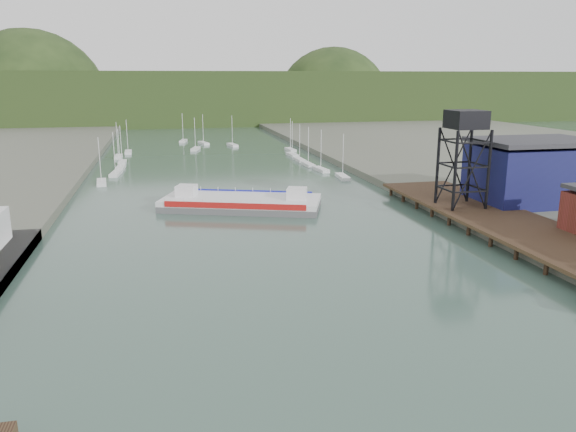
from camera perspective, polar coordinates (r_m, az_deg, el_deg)
name	(u,v)px	position (r m, az deg, el deg)	size (l,w,h in m)	color
east_pier	(516,226)	(90.10, 22.18, -0.92)	(14.00, 70.00, 2.45)	black
lift_tower	(466,126)	(97.64, 17.61, 8.75)	(6.50, 6.50, 16.00)	black
blue_shed	(533,172)	(108.51, 23.64, 4.11)	(20.50, 14.50, 11.30)	#0C0C37
marina_sailboats	(211,158)	(166.84, -7.80, 5.89)	(57.71, 92.65, 0.90)	silver
distant_hills	(178,100)	(327.94, -11.16, 11.44)	(500.00, 120.00, 80.00)	black
chain_ferry	(241,202)	(102.70, -4.78, 1.40)	(30.56, 20.33, 4.09)	#525255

